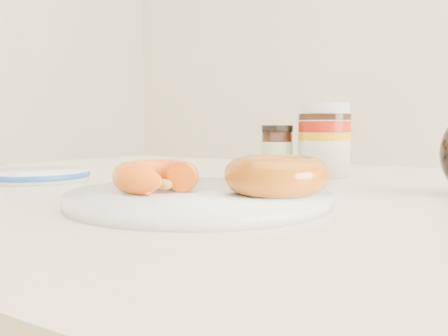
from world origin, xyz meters
The scene contains 7 objects.
dining_table centered at (0.00, 0.10, 0.67)m, with size 1.40×0.90×0.75m.
plate centered at (-0.06, -0.05, 0.76)m, with size 0.28×0.28×0.01m.
donut_bitten centered at (-0.10, -0.08, 0.78)m, with size 0.09×0.09×0.03m, color #ED570D.
donut_whole centered at (0.01, -0.02, 0.78)m, with size 0.11×0.11×0.04m, color #8F4D09.
nutella_jar centered at (-0.05, 0.29, 0.81)m, with size 0.08×0.08×0.12m.
dark_jar centered at (-0.13, 0.26, 0.79)m, with size 0.05×0.05×0.08m.
blue_rim_saucer centered at (-0.40, 0.00, 0.76)m, with size 0.16×0.16×0.02m.
Camera 1 is at (0.24, -0.48, 0.83)m, focal length 40.00 mm.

